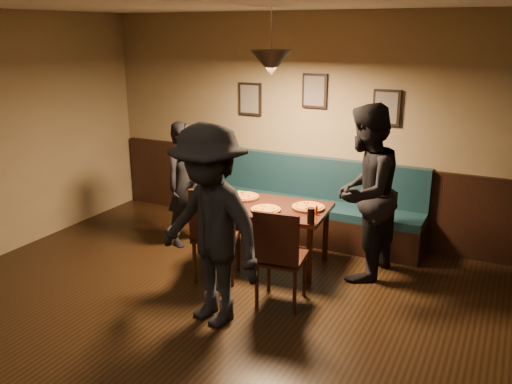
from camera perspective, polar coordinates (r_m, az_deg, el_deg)
floor at (r=4.44m, az=-11.45°, el=-18.72°), size 7.00×7.00×0.00m
wall_back at (r=6.79m, az=6.31°, el=7.03°), size 6.00×0.00×6.00m
wainscot at (r=6.98m, az=5.98°, el=-0.31°), size 5.88×0.06×1.00m
booth_bench at (r=6.73m, az=5.16°, el=-0.92°), size 3.00×0.60×1.00m
picture_left at (r=7.08m, az=-0.63°, el=9.99°), size 0.32×0.04×0.42m
picture_center at (r=6.70m, az=6.34°, el=10.78°), size 0.32×0.04×0.42m
picture_right at (r=6.46m, az=13.87°, el=8.82°), size 0.32×0.04×0.42m
pendant_lamp at (r=5.61m, az=1.66°, el=13.77°), size 0.44×0.44×0.25m
dining_table at (r=6.02m, az=1.50°, el=-4.64°), size 1.35×0.93×0.69m
chair_near_left at (r=5.64m, az=-4.28°, el=-4.29°), size 0.59×0.59×1.05m
chair_near_right at (r=5.13m, az=2.76°, el=-6.84°), size 0.49×0.49×0.99m
diner_left at (r=6.51m, az=-7.56°, el=0.83°), size 0.52×0.64×1.54m
diner_right at (r=5.65m, az=11.58°, el=-0.11°), size 0.81×0.99×1.87m
diner_front at (r=4.67m, az=-5.01°, el=-3.74°), size 1.33×1.00×1.83m
pizza_a at (r=6.17m, az=-1.30°, el=-0.50°), size 0.46×0.46×0.04m
pizza_b at (r=5.74m, az=1.06°, el=-1.89°), size 0.43×0.43×0.04m
pizza_c at (r=5.84m, az=5.64°, el=-1.63°), size 0.48×0.48×0.04m
soda_glass at (r=5.38m, az=5.93°, el=-2.56°), size 0.08×0.08×0.17m
tabasco_bottle at (r=5.64m, az=6.53°, el=-1.92°), size 0.03×0.03×0.12m
napkin_a at (r=6.37m, az=-1.65°, el=-0.09°), size 0.16×0.16×0.01m
napkin_b at (r=5.90m, az=-4.71°, el=-1.57°), size 0.17×0.17×0.01m
cutlery_set at (r=5.59m, az=-0.42°, el=-2.58°), size 0.20×0.09×0.00m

